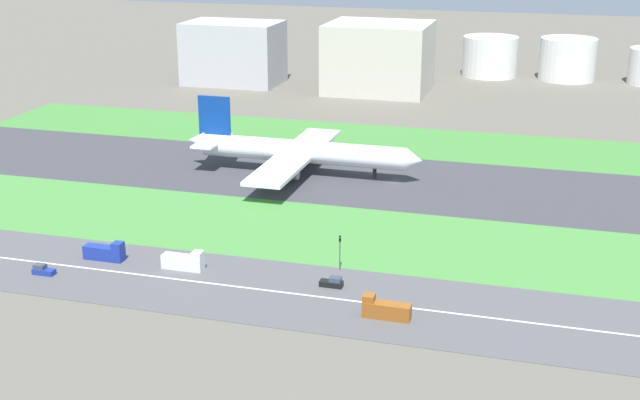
# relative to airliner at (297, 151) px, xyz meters

# --- Properties ---
(ground_plane) EXTENTS (800.00, 800.00, 0.00)m
(ground_plane) POSITION_rel_airliner_xyz_m (27.15, -0.00, -6.23)
(ground_plane) COLOR #5B564C
(runway) EXTENTS (280.00, 46.00, 0.10)m
(runway) POSITION_rel_airliner_xyz_m (27.15, -0.00, -6.18)
(runway) COLOR #38383D
(runway) RESTS_ON ground_plane
(grass_median_north) EXTENTS (280.00, 36.00, 0.10)m
(grass_median_north) POSITION_rel_airliner_xyz_m (27.15, 41.00, -6.18)
(grass_median_north) COLOR #3D7A33
(grass_median_north) RESTS_ON ground_plane
(grass_median_south) EXTENTS (280.00, 36.00, 0.10)m
(grass_median_south) POSITION_rel_airliner_xyz_m (27.15, -41.00, -6.18)
(grass_median_south) COLOR #427F38
(grass_median_south) RESTS_ON ground_plane
(highway) EXTENTS (280.00, 28.00, 0.10)m
(highway) POSITION_rel_airliner_xyz_m (27.15, -73.00, -6.18)
(highway) COLOR #4C4C4F
(highway) RESTS_ON ground_plane
(highway_centerline) EXTENTS (266.00, 0.50, 0.01)m
(highway_centerline) POSITION_rel_airliner_xyz_m (27.15, -73.00, -6.13)
(highway_centerline) COLOR silver
(highway_centerline) RESTS_ON highway
(airliner) EXTENTS (65.00, 56.00, 19.70)m
(airliner) POSITION_rel_airliner_xyz_m (0.00, 0.00, 0.00)
(airliner) COLOR white
(airliner) RESTS_ON runway
(truck_2) EXTENTS (8.40, 2.50, 4.00)m
(truck_2) POSITION_rel_airliner_xyz_m (40.73, -78.00, -4.56)
(truck_2) COLOR brown
(truck_2) RESTS_ON highway
(truck_0) EXTENTS (8.40, 2.50, 4.00)m
(truck_0) POSITION_rel_airliner_xyz_m (-1.80, -68.00, -4.56)
(truck_0) COLOR silver
(truck_0) RESTS_ON highway
(car_2) EXTENTS (4.40, 1.80, 2.00)m
(car_2) POSITION_rel_airliner_xyz_m (28.49, -68.00, -5.31)
(car_2) COLOR black
(car_2) RESTS_ON highway
(truck_1) EXTENTS (8.40, 2.50, 4.00)m
(truck_1) POSITION_rel_airliner_xyz_m (-19.15, -68.00, -4.56)
(truck_1) COLOR navy
(truck_1) RESTS_ON highway
(car_0) EXTENTS (4.40, 1.80, 2.00)m
(car_0) POSITION_rel_airliner_xyz_m (-27.16, -78.00, -5.31)
(car_0) COLOR navy
(car_0) RESTS_ON highway
(traffic_light) EXTENTS (0.36, 0.50, 7.20)m
(traffic_light) POSITION_rel_airliner_xyz_m (27.79, -60.01, -1.94)
(traffic_light) COLOR #4C4C51
(traffic_light) RESTS_ON highway
(terminal_building) EXTENTS (37.67, 24.66, 24.64)m
(terminal_building) POSITION_rel_airliner_xyz_m (-62.85, 114.00, 6.09)
(terminal_building) COLOR #B2B2B7
(terminal_building) RESTS_ON ground_plane
(hangar_building) EXTENTS (38.60, 32.61, 26.29)m
(hangar_building) POSITION_rel_airliner_xyz_m (-2.99, 114.00, 6.91)
(hangar_building) COLOR beige
(hangar_building) RESTS_ON ground_plane
(fuel_tank_west) EXTENTS (22.96, 22.96, 16.58)m
(fuel_tank_west) POSITION_rel_airliner_xyz_m (35.25, 159.00, 2.06)
(fuel_tank_west) COLOR silver
(fuel_tank_west) RESTS_ON ground_plane
(fuel_tank_centre) EXTENTS (22.78, 22.78, 17.20)m
(fuel_tank_centre) POSITION_rel_airliner_xyz_m (66.87, 159.00, 2.37)
(fuel_tank_centre) COLOR silver
(fuel_tank_centre) RESTS_ON ground_plane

